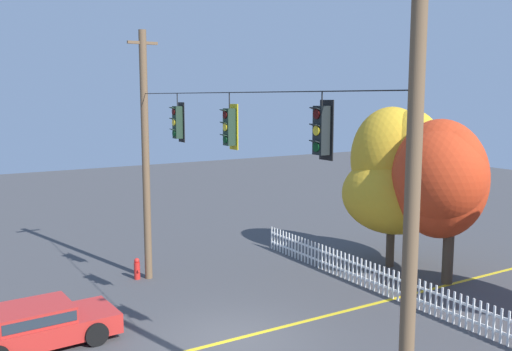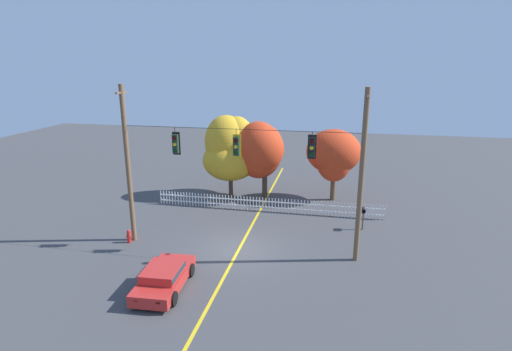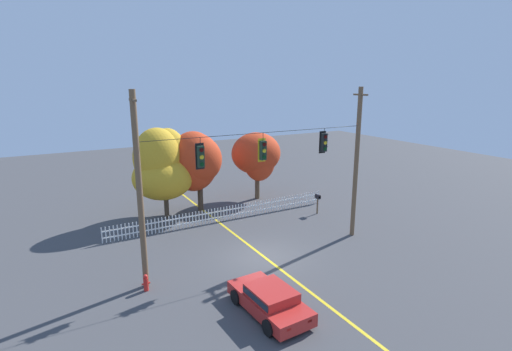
% 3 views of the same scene
% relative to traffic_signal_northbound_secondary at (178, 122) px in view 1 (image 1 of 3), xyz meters
% --- Properties ---
extents(ground, '(80.00, 80.00, 0.00)m').
position_rel_traffic_signal_northbound_secondary_xyz_m(ground, '(3.44, -0.01, -5.88)').
color(ground, '#424244').
extents(lane_centerline_stripe, '(0.16, 36.00, 0.01)m').
position_rel_traffic_signal_northbound_secondary_xyz_m(lane_centerline_stripe, '(3.44, -0.01, -5.88)').
color(lane_centerline_stripe, gold).
rests_on(lane_centerline_stripe, ground).
extents(signal_support_span, '(12.98, 1.10, 9.00)m').
position_rel_traffic_signal_northbound_secondary_xyz_m(signal_support_span, '(3.44, -0.01, -1.30)').
color(signal_support_span, brown).
rests_on(signal_support_span, ground).
extents(traffic_signal_northbound_secondary, '(0.43, 0.38, 1.53)m').
position_rel_traffic_signal_northbound_secondary_xyz_m(traffic_signal_northbound_secondary, '(0.00, 0.00, 0.00)').
color(traffic_signal_northbound_secondary, black).
extents(traffic_signal_eastbound_side, '(0.43, 0.38, 1.50)m').
position_rel_traffic_signal_northbound_secondary_xyz_m(traffic_signal_eastbound_side, '(3.37, -0.00, 0.01)').
color(traffic_signal_eastbound_side, black).
extents(traffic_signal_southbound_primary, '(0.43, 0.38, 1.42)m').
position_rel_traffic_signal_northbound_secondary_xyz_m(traffic_signal_southbound_primary, '(7.28, -0.00, 0.11)').
color(traffic_signal_southbound_primary, black).
extents(white_picket_fence, '(15.97, 0.06, 0.99)m').
position_rel_traffic_signal_northbound_secondary_xyz_m(white_picket_fence, '(3.99, 6.13, -5.38)').
color(white_picket_fence, white).
rests_on(white_picket_fence, ground).
extents(autumn_maple_near_fence, '(4.18, 3.98, 6.29)m').
position_rel_traffic_signal_northbound_secondary_xyz_m(autumn_maple_near_fence, '(0.65, 8.98, -2.29)').
color(autumn_maple_near_fence, '#473828').
rests_on(autumn_maple_near_fence, ground).
extents(autumn_maple_mid, '(3.72, 3.39, 5.90)m').
position_rel_traffic_signal_northbound_secondary_xyz_m(autumn_maple_mid, '(3.00, 8.73, -1.99)').
color(autumn_maple_mid, '#473828').
rests_on(autumn_maple_mid, ground).
extents(parked_car, '(2.10, 4.12, 1.15)m').
position_rel_traffic_signal_northbound_secondary_xyz_m(parked_car, '(1.02, -4.65, -5.28)').
color(parked_car, red).
rests_on(parked_car, ground).
extents(fire_hydrant, '(0.38, 0.22, 0.80)m').
position_rel_traffic_signal_northbound_secondary_xyz_m(fire_hydrant, '(-3.02, -0.42, -5.49)').
color(fire_hydrant, red).
rests_on(fire_hydrant, ground).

